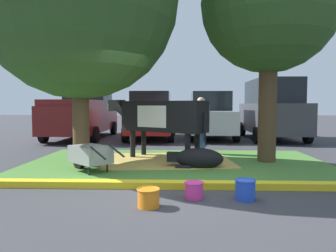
% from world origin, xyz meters
% --- Properties ---
extents(ground_plane, '(80.00, 80.00, 0.00)m').
position_xyz_m(ground_plane, '(0.00, 0.00, 0.00)').
color(ground_plane, '#38383D').
extents(grass_island, '(7.47, 4.48, 0.02)m').
position_xyz_m(grass_island, '(0.08, 2.38, 0.01)').
color(grass_island, '#477A33').
rests_on(grass_island, ground).
extents(curb_yellow, '(8.67, 0.24, 0.12)m').
position_xyz_m(curb_yellow, '(0.08, -0.01, 0.06)').
color(curb_yellow, yellow).
rests_on(curb_yellow, ground).
extents(hay_bedding, '(3.41, 2.69, 0.04)m').
position_xyz_m(hay_bedding, '(-0.17, 2.66, 0.03)').
color(hay_bedding, tan).
rests_on(hay_bedding, ground).
extents(shade_tree_right, '(3.42, 3.42, 5.69)m').
position_xyz_m(shade_tree_right, '(2.38, 2.68, 3.94)').
color(shade_tree_right, '#4C3823').
rests_on(shade_tree_right, ground).
extents(cow_holstein, '(2.86, 1.96, 1.61)m').
position_xyz_m(cow_holstein, '(-0.36, 2.92, 1.15)').
color(cow_holstein, black).
rests_on(cow_holstein, ground).
extents(calf_lying, '(1.33, 0.63, 0.48)m').
position_xyz_m(calf_lying, '(0.56, 1.71, 0.24)').
color(calf_lying, black).
rests_on(calf_lying, ground).
extents(person_handler, '(0.51, 0.34, 1.69)m').
position_xyz_m(person_handler, '(0.77, 3.93, 0.91)').
color(person_handler, '#23478C').
rests_on(person_handler, ground).
extents(wheelbarrow, '(1.36, 1.33, 0.63)m').
position_xyz_m(wheelbarrow, '(-1.80, 1.25, 0.39)').
color(wheelbarrow, gray).
rests_on(wheelbarrow, ground).
extents(bucket_orange, '(0.34, 0.34, 0.27)m').
position_xyz_m(bucket_orange, '(-0.29, -1.08, 0.14)').
color(bucket_orange, orange).
rests_on(bucket_orange, ground).
extents(bucket_pink, '(0.31, 0.31, 0.26)m').
position_xyz_m(bucket_pink, '(0.38, -0.62, 0.14)').
color(bucket_pink, '#EA3893').
rests_on(bucket_pink, ground).
extents(bucket_blue, '(0.33, 0.33, 0.32)m').
position_xyz_m(bucket_blue, '(1.16, -0.67, 0.16)').
color(bucket_blue, blue).
rests_on(bucket_blue, ground).
extents(pickup_truck_maroon, '(2.22, 5.40, 2.42)m').
position_xyz_m(pickup_truck_maroon, '(-4.12, 8.45, 1.11)').
color(pickup_truck_maroon, maroon).
rests_on(pickup_truck_maroon, ground).
extents(sedan_silver, '(2.02, 4.40, 2.02)m').
position_xyz_m(sedan_silver, '(-1.08, 8.29, 0.98)').
color(sedan_silver, red).
rests_on(sedan_silver, ground).
extents(hatchback_white, '(2.02, 4.40, 2.02)m').
position_xyz_m(hatchback_white, '(1.46, 8.48, 0.98)').
color(hatchback_white, silver).
rests_on(hatchback_white, ground).
extents(suv_dark_grey, '(2.12, 4.60, 2.52)m').
position_xyz_m(suv_dark_grey, '(4.05, 8.22, 1.27)').
color(suv_dark_grey, '#3D3D42').
rests_on(suv_dark_grey, ground).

